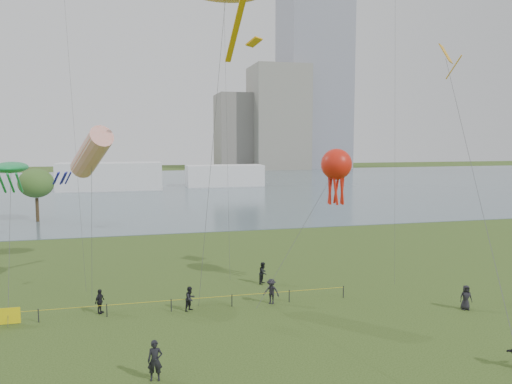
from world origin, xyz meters
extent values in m
cube|color=slate|center=(0.00, 100.00, 0.02)|extent=(400.00, 120.00, 0.08)
cube|color=gray|center=(62.00, 168.00, 60.00)|extent=(24.00, 24.00, 120.00)
cube|color=gray|center=(46.00, 162.00, 19.00)|extent=(20.00, 20.00, 38.00)
cube|color=slate|center=(32.00, 168.00, 14.00)|extent=(16.00, 18.00, 28.00)
cube|color=silver|center=(-12.00, 95.00, 3.00)|extent=(22.00, 8.00, 6.00)
cube|color=white|center=(14.00, 98.00, 2.50)|extent=(18.00, 7.00, 5.00)
cylinder|color=#322617|center=(-19.72, 53.07, 1.62)|extent=(0.44, 0.44, 3.24)
ellipsoid|color=#416628|center=(-19.72, 53.07, 5.26)|extent=(4.61, 4.61, 3.89)
cylinder|color=black|center=(-12.87, 13.19, 0.42)|extent=(0.07, 0.07, 0.85)
cylinder|color=black|center=(-8.87, 13.19, 0.42)|extent=(0.07, 0.07, 0.85)
cylinder|color=black|center=(-4.87, 13.19, 0.42)|extent=(0.07, 0.07, 0.85)
cylinder|color=black|center=(-0.87, 13.19, 0.42)|extent=(0.07, 0.07, 0.85)
cylinder|color=black|center=(3.13, 13.19, 0.42)|extent=(0.07, 0.07, 0.85)
cylinder|color=black|center=(7.13, 13.19, 0.42)|extent=(0.07, 0.07, 0.85)
cylinder|color=gold|center=(-4.87, 13.19, 0.75)|extent=(24.00, 0.03, 0.03)
cube|color=yellow|center=(-14.87, 13.19, 0.55)|extent=(2.00, 0.04, 1.00)
imported|color=black|center=(-3.65, 13.08, 0.80)|extent=(0.99, 0.97, 1.60)
imported|color=black|center=(1.84, 13.11, 0.86)|extent=(1.28, 1.17, 1.73)
imported|color=black|center=(-9.33, 13.95, 0.79)|extent=(0.80, 0.99, 1.58)
imported|color=black|center=(13.90, 8.97, 0.81)|extent=(0.90, 0.69, 1.62)
imported|color=black|center=(-6.28, 4.00, 0.95)|extent=(0.74, 0.54, 1.90)
imported|color=black|center=(2.51, 17.85, 0.84)|extent=(1.01, 1.04, 1.69)
cylinder|color=#3F3F42|center=(-1.94, 14.37, 10.28)|extent=(2.17, 1.00, 20.55)
cube|color=#FFA80D|center=(-0.87, 10.66, 18.15)|extent=(0.36, 6.98, 4.09)
cube|color=#FFA80D|center=(-0.87, 6.86, 16.05)|extent=(0.95, 0.95, 0.42)
cylinder|color=#3F3F42|center=(-9.89, 16.82, 5.10)|extent=(0.32, 0.15, 10.21)
cylinder|color=red|center=(-9.75, 16.88, 10.21)|extent=(3.43, 4.93, 3.63)
cylinder|color=#1818A9|center=(-11.15, 15.68, 8.61)|extent=(0.60, 1.13, 0.88)
cylinder|color=#1818A9|center=(-11.43, 16.06, 8.61)|extent=(0.60, 1.13, 0.88)
cylinder|color=#1818A9|center=(-11.87, 15.92, 8.61)|extent=(0.60, 1.13, 0.88)
cylinder|color=#1818A9|center=(-11.87, 15.45, 8.61)|extent=(0.60, 1.13, 0.88)
cylinder|color=#1818A9|center=(-11.43, 15.30, 8.61)|extent=(0.60, 1.13, 0.88)
cylinder|color=#3F3F42|center=(-15.04, 16.60, 4.55)|extent=(1.15, 7.94, 9.11)
ellipsoid|color=#198D44|center=(-15.60, 20.56, 9.09)|extent=(2.31, 4.17, 0.81)
cylinder|color=#198D44|center=(-15.85, 18.96, 8.09)|extent=(0.16, 1.79, 1.54)
cylinder|color=#198D44|center=(-15.30, 18.96, 8.09)|extent=(0.16, 1.79, 1.54)
cylinder|color=#198D44|center=(-14.75, 18.96, 8.09)|extent=(0.16, 1.79, 1.54)
cylinder|color=#3F3F42|center=(3.89, 13.66, 4.66)|extent=(6.53, 2.38, 9.34)
sphere|color=red|center=(7.14, 14.84, 9.33)|extent=(2.23, 2.23, 2.23)
cylinder|color=red|center=(7.64, 14.84, 7.73)|extent=(0.18, 0.54, 2.60)
cylinder|color=red|center=(7.39, 15.27, 7.73)|extent=(0.49, 0.36, 2.61)
cylinder|color=red|center=(6.89, 15.27, 7.73)|extent=(0.49, 0.36, 2.61)
cylinder|color=red|center=(6.64, 14.84, 7.73)|extent=(0.18, 0.54, 2.60)
cylinder|color=red|center=(6.89, 14.40, 7.73)|extent=(0.49, 0.36, 2.61)
cylinder|color=red|center=(7.39, 14.40, 7.73)|extent=(0.49, 0.36, 2.61)
cylinder|color=#3F3F42|center=(9.66, 2.76, 8.37)|extent=(7.13, 16.88, 16.75)
cube|color=#F8A216|center=(13.21, 11.18, 16.73)|extent=(1.48, 1.48, 1.21)
cylinder|color=#F8A216|center=(13.21, 10.28, 15.73)|extent=(0.08, 1.58, 1.35)
camera|label=1|loc=(-7.03, -18.50, 11.11)|focal=35.00mm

